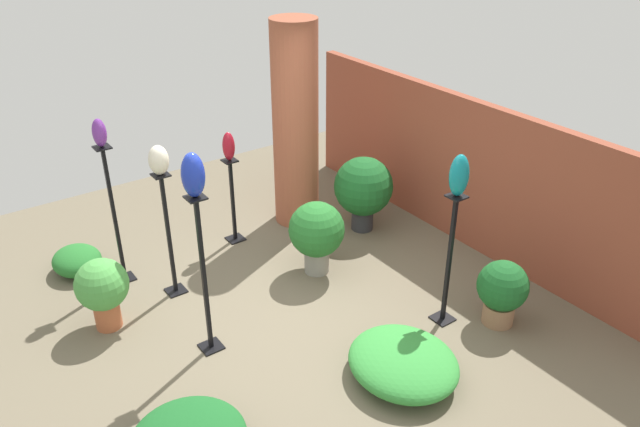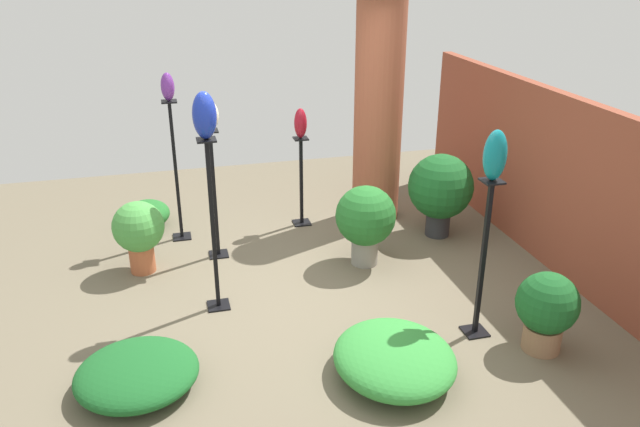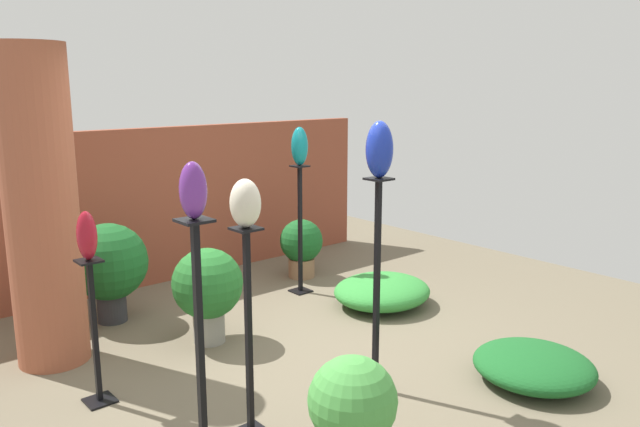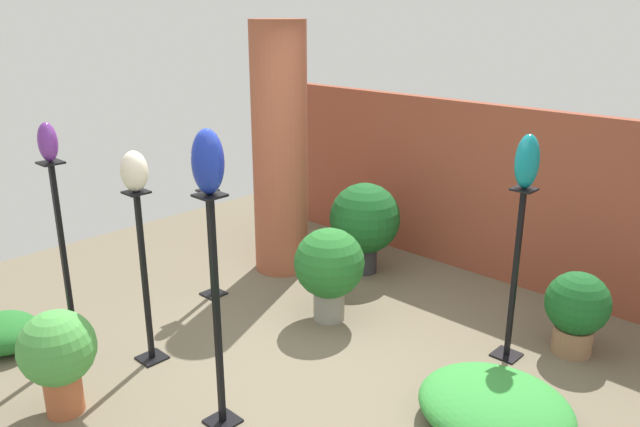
{
  "view_description": "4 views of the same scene",
  "coord_description": "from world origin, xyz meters",
  "views": [
    {
      "loc": [
        4.25,
        -2.68,
        3.89
      ],
      "look_at": [
        0.2,
        0.24,
        1.2
      ],
      "focal_mm": 35.0,
      "sensor_mm": 36.0,
      "label": 1
    },
    {
      "loc": [
        4.94,
        -1.17,
        3.03
      ],
      "look_at": [
        0.01,
        0.1,
        0.85
      ],
      "focal_mm": 35.0,
      "sensor_mm": 36.0,
      "label": 2
    },
    {
      "loc": [
        -3.13,
        -3.81,
        2.23
      ],
      "look_at": [
        0.21,
        0.08,
        1.15
      ],
      "focal_mm": 35.0,
      "sensor_mm": 36.0,
      "label": 3
    },
    {
      "loc": [
        2.84,
        -2.94,
        2.63
      ],
      "look_at": [
        -0.22,
        0.27,
        1.16
      ],
      "focal_mm": 35.0,
      "sensor_mm": 36.0,
      "label": 4
    }
  ],
  "objects": [
    {
      "name": "art_vase_ruby",
      "position": [
        -1.67,
        0.3,
        1.22
      ],
      "size": [
        0.13,
        0.14,
        0.34
      ],
      "primitive_type": "ellipsoid",
      "color": "maroon",
      "rests_on": "pedestal_ruby"
    },
    {
      "name": "potted_plant_back_center",
      "position": [
        -0.53,
        0.71,
        0.5
      ],
      "size": [
        0.61,
        0.61,
        0.84
      ],
      "color": "gray",
      "rests_on": "ground"
    },
    {
      "name": "brick_pillar",
      "position": [
        -1.68,
        1.22,
        1.27
      ],
      "size": [
        0.56,
        0.56,
        2.53
      ],
      "primitive_type": "cylinder",
      "color": "#9E5138",
      "rests_on": "ground"
    },
    {
      "name": "potted_plant_front_right",
      "position": [
        -0.92,
        -1.51,
        0.45
      ],
      "size": [
        0.51,
        0.51,
        0.75
      ],
      "color": "#B25B38",
      "rests_on": "ground"
    },
    {
      "name": "art_vase_violet",
      "position": [
        -1.63,
        -1.09,
        1.71
      ],
      "size": [
        0.14,
        0.14,
        0.29
      ],
      "primitive_type": "ellipsoid",
      "color": "#6B2D8C",
      "rests_on": "pedestal_violet"
    },
    {
      "name": "pedestal_ruby",
      "position": [
        -1.67,
        0.3,
        0.48
      ],
      "size": [
        0.2,
        0.2,
        1.05
      ],
      "color": "black",
      "rests_on": "ground"
    },
    {
      "name": "pedestal_violet",
      "position": [
        -1.63,
        -1.09,
        0.73
      ],
      "size": [
        0.2,
        0.2,
        1.56
      ],
      "color": "black",
      "rests_on": "ground"
    },
    {
      "name": "potted_plant_near_pillar",
      "position": [
        1.27,
        1.64,
        0.39
      ],
      "size": [
        0.5,
        0.5,
        0.68
      ],
      "color": "#936B4C",
      "rests_on": "ground"
    },
    {
      "name": "art_vase_teal",
      "position": [
        0.92,
        1.23,
        1.58
      ],
      "size": [
        0.17,
        0.18,
        0.4
      ],
      "primitive_type": "ellipsoid",
      "color": "#0F727A",
      "rests_on": "pedestal_teal"
    },
    {
      "name": "foliage_bed_west",
      "position": [
        -2.08,
        -1.46,
        0.14
      ],
      "size": [
        0.61,
        0.52,
        0.28
      ],
      "primitive_type": "ellipsoid",
      "color": "#236B28",
      "rests_on": "ground"
    },
    {
      "name": "potted_plant_front_left",
      "position": [
        -0.98,
        1.73,
        0.56
      ],
      "size": [
        0.72,
        0.72,
        0.95
      ],
      "color": "#2D2D33",
      "rests_on": "ground"
    },
    {
      "name": "foliage_bed_east",
      "position": [
        1.28,
        0.35,
        0.15
      ],
      "size": [
        1.02,
        0.93,
        0.3
      ],
      "primitive_type": "ellipsoid",
      "color": "#338C38",
      "rests_on": "ground"
    },
    {
      "name": "brick_wall_back",
      "position": [
        0.0,
        2.56,
        0.87
      ],
      "size": [
        5.6,
        0.12,
        1.75
      ],
      "primitive_type": "cube",
      "color": "brown",
      "rests_on": "ground"
    },
    {
      "name": "ground_plane",
      "position": [
        0.0,
        0.0,
        0.0
      ],
      "size": [
        8.0,
        8.0,
        0.0
      ],
      "primitive_type": "plane",
      "color": "#6B604C"
    },
    {
      "name": "pedestal_ivory",
      "position": [
        -1.08,
        -0.74,
        0.63
      ],
      "size": [
        0.2,
        0.2,
        1.37
      ],
      "color": "black",
      "rests_on": "ground"
    },
    {
      "name": "art_vase_ivory",
      "position": [
        -1.08,
        -0.74,
        1.52
      ],
      "size": [
        0.19,
        0.2,
        0.3
      ],
      "primitive_type": "ellipsoid",
      "color": "beige",
      "rests_on": "pedestal_ivory"
    },
    {
      "name": "art_vase_cobalt",
      "position": [
        -0.05,
        -0.85,
        1.78
      ],
      "size": [
        0.18,
        0.2,
        0.39
      ],
      "primitive_type": "ellipsoid",
      "color": "#192D9E",
      "rests_on": "pedestal_cobalt"
    },
    {
      "name": "pedestal_teal",
      "position": [
        0.92,
        1.23,
        0.64
      ],
      "size": [
        0.2,
        0.2,
        1.38
      ],
      "color": "black",
      "rests_on": "ground"
    },
    {
      "name": "pedestal_cobalt",
      "position": [
        -0.05,
        -0.85,
        0.74
      ],
      "size": [
        0.2,
        0.2,
        1.59
      ],
      "color": "black",
      "rests_on": "ground"
    }
  ]
}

